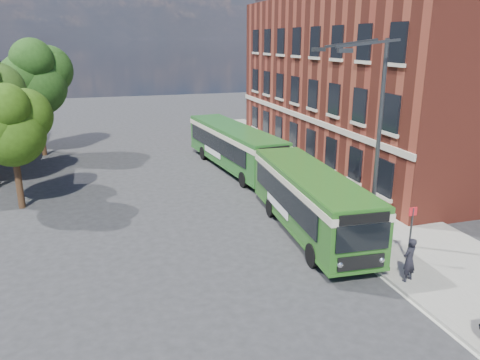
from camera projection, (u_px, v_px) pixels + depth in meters
name	position (u px, v px, depth m)	size (l,w,h in m)	color
ground	(247.00, 241.00, 21.61)	(120.00, 120.00, 0.00)	#292A2C
pavement	(311.00, 179.00, 30.88)	(6.00, 48.00, 0.15)	gray
kerb_line	(267.00, 184.00, 30.04)	(0.12, 48.00, 0.01)	beige
brick_office	(378.00, 67.00, 34.52)	(12.10, 26.00, 14.20)	maroon
street_lamp	(371.00, 142.00, 19.76)	(2.96, 2.38, 9.00)	#323436
bus_stop_sign	(411.00, 231.00, 18.91)	(0.35, 0.08, 2.52)	#323436
bus_front	(310.00, 196.00, 22.09)	(3.23, 10.72, 3.02)	#255B1B
bus_rear	(234.00, 144.00, 33.21)	(3.86, 12.70, 3.02)	#246021
pedestrian_a	(409.00, 260.00, 17.54)	(0.63, 0.42, 1.73)	black
pedestrian_b	(365.00, 210.00, 22.84)	(0.77, 0.60, 1.58)	black
tree_left	(11.00, 124.00, 24.51)	(4.07, 3.87, 6.88)	#352113
tree_right	(36.00, 77.00, 35.86)	(5.37, 5.11, 9.08)	#352113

